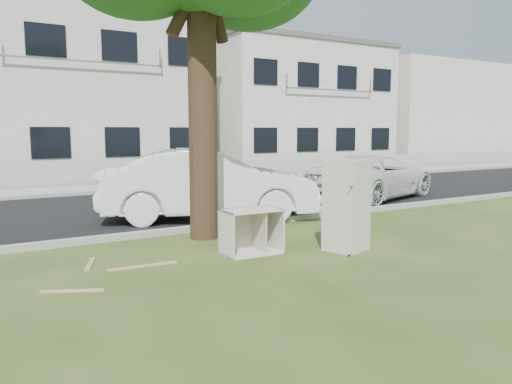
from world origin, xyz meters
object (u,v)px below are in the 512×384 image
fridge (347,205)px  car_right (373,177)px  car_center (209,184)px  cabinet (251,231)px

fridge → car_right: bearing=24.0°
fridge → car_right: fridge is taller
car_center → cabinet: bearing=-172.4°
cabinet → car_center: size_ratio=0.19×
cabinet → car_right: size_ratio=0.20×
fridge → car_center: bearing=81.9°
fridge → cabinet: (-1.54, 0.63, -0.41)m
cabinet → car_center: 3.47m
car_center → car_right: bearing=-61.7°
fridge → cabinet: bearing=139.2°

